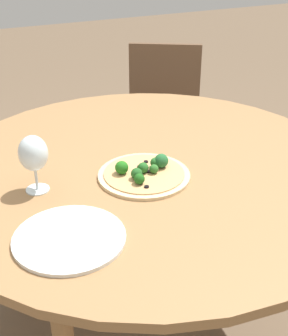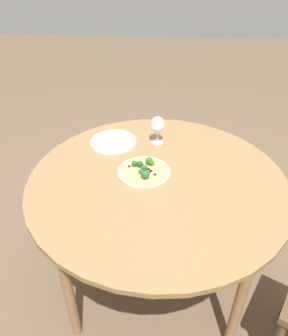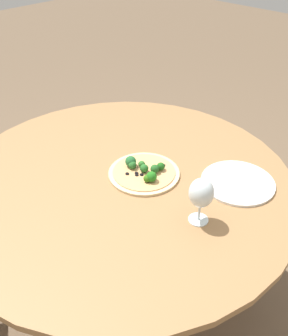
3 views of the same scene
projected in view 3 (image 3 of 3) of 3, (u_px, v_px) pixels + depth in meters
name	position (u px, v px, depth m)	size (l,w,h in m)	color
ground_plane	(128.00, 299.00, 1.90)	(12.00, 12.00, 0.00)	brown
dining_table	(123.00, 190.00, 1.48)	(1.33, 1.33, 0.77)	olive
pizza	(144.00, 172.00, 1.45)	(0.28, 0.28, 0.06)	#DBBC89
wine_glass	(201.00, 194.00, 1.19)	(0.08, 0.08, 0.17)	silver
plate_near	(238.00, 182.00, 1.41)	(0.28, 0.28, 0.01)	silver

